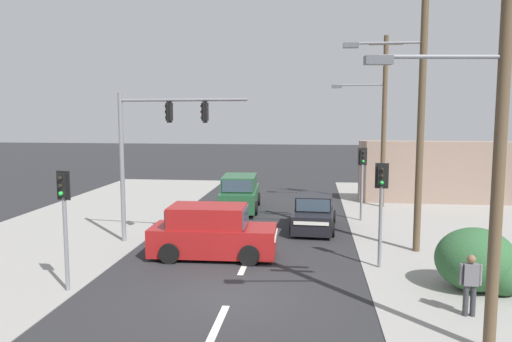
# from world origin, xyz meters

# --- Properties ---
(ground_plane) EXTENTS (140.00, 140.00, 0.00)m
(ground_plane) POSITION_xyz_m (0.00, 0.00, 0.00)
(ground_plane) COLOR #28282B
(lane_dash_near) EXTENTS (0.20, 2.40, 0.01)m
(lane_dash_near) POSITION_xyz_m (0.00, -2.00, 0.00)
(lane_dash_near) COLOR silver
(lane_dash_near) RESTS_ON ground
(lane_dash_mid) EXTENTS (0.20, 2.40, 0.01)m
(lane_dash_mid) POSITION_xyz_m (0.00, 3.00, 0.00)
(lane_dash_mid) COLOR silver
(lane_dash_mid) RESTS_ON ground
(lane_dash_far) EXTENTS (0.20, 2.40, 0.01)m
(lane_dash_far) POSITION_xyz_m (0.00, 8.00, 0.00)
(lane_dash_far) COLOR silver
(lane_dash_far) RESTS_ON ground
(kerb_left_verge) EXTENTS (8.00, 40.00, 0.02)m
(kerb_left_verge) POSITION_xyz_m (-8.50, 4.00, 0.01)
(kerb_left_verge) COLOR gray
(kerb_left_verge) RESTS_ON ground
(utility_pole_foreground_right) EXTENTS (3.78, 0.62, 8.81)m
(utility_pole_foreground_right) POSITION_xyz_m (6.03, -2.72, 4.76)
(utility_pole_foreground_right) COLOR brown
(utility_pole_foreground_right) RESTS_ON ground
(utility_pole_midground_right) EXTENTS (3.78, 0.29, 10.74)m
(utility_pole_midground_right) POSITION_xyz_m (6.09, 5.32, 5.74)
(utility_pole_midground_right) COLOR brown
(utility_pole_midground_right) RESTS_ON ground
(utility_pole_background_right) EXTENTS (3.78, 0.47, 9.36)m
(utility_pole_background_right) POSITION_xyz_m (5.99, 14.43, 5.04)
(utility_pole_background_right) COLOR brown
(utility_pole_background_right) RESTS_ON ground
(traffic_signal_mast) EXTENTS (5.26, 0.75, 6.00)m
(traffic_signal_mast) POSITION_xyz_m (-4.03, 5.36, 4.15)
(traffic_signal_mast) COLOR slate
(traffic_signal_mast) RESTS_ON ground
(pedestal_signal_right_kerb) EXTENTS (0.44, 0.30, 3.56)m
(pedestal_signal_right_kerb) POSITION_xyz_m (4.56, 3.10, 2.42)
(pedestal_signal_right_kerb) COLOR slate
(pedestal_signal_right_kerb) RESTS_ON ground
(pedestal_signal_left_kerb) EXTENTS (0.44, 0.31, 3.56)m
(pedestal_signal_left_kerb) POSITION_xyz_m (-4.81, -0.22, 2.42)
(pedestal_signal_left_kerb) COLOR slate
(pedestal_signal_left_kerb) RESTS_ON ground
(pedestal_signal_far_median) EXTENTS (0.44, 0.31, 3.56)m
(pedestal_signal_far_median) POSITION_xyz_m (4.65, 10.57, 2.42)
(pedestal_signal_far_median) COLOR slate
(pedestal_signal_far_median) RESTS_ON ground
(roadside_bush) EXTENTS (2.42, 2.07, 1.86)m
(roadside_bush) POSITION_xyz_m (7.17, 1.18, 0.88)
(roadside_bush) COLOR #2D5B33
(roadside_bush) RESTS_ON ground
(shopfront_wall_far) EXTENTS (12.00, 1.00, 3.60)m
(shopfront_wall_far) POSITION_xyz_m (11.00, 16.00, 1.80)
(shopfront_wall_far) COLOR gray
(shopfront_wall_far) RESTS_ON ground
(suv_kerbside_parked) EXTENTS (4.58, 2.14, 1.90)m
(suv_kerbside_parked) POSITION_xyz_m (-1.31, 3.73, 0.88)
(suv_kerbside_parked) COLOR maroon
(suv_kerbside_parked) RESTS_ON ground
(suv_receding_far) EXTENTS (2.27, 4.63, 1.90)m
(suv_receding_far) POSITION_xyz_m (-1.61, 12.65, 0.88)
(suv_receding_far) COLOR #235633
(suv_receding_far) RESTS_ON ground
(sedan_oncoming_near) EXTENTS (2.07, 4.32, 1.56)m
(sedan_oncoming_near) POSITION_xyz_m (2.37, 8.59, 0.70)
(sedan_oncoming_near) COLOR black
(sedan_oncoming_near) RESTS_ON ground
(pedestrian_at_kerb) EXTENTS (0.56, 0.22, 1.63)m
(pedestrian_at_kerb) POSITION_xyz_m (6.32, -0.80, 0.93)
(pedestrian_at_kerb) COLOR #333338
(pedestrian_at_kerb) RESTS_ON ground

